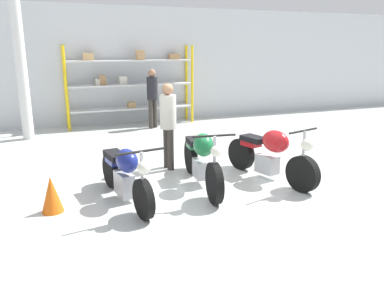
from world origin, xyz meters
TOP-DOWN VIEW (x-y plane):
  - ground_plane at (0.00, 0.00)m, footprint 30.00×30.00m
  - back_wall at (0.00, 6.31)m, footprint 30.00×0.08m
  - shelving_rack at (0.01, 5.95)m, footprint 3.91×0.63m
  - support_pillar at (-2.94, 4.98)m, footprint 0.28×0.28m
  - motorcycle_blue at (-1.29, -0.07)m, footprint 0.71×2.04m
  - motorcycle_green at (0.07, 0.12)m, footprint 0.67×2.20m
  - motorcycle_red at (1.37, -0.01)m, footprint 0.86×2.08m
  - person_browsing at (0.52, 5.19)m, footprint 0.44×0.44m
  - person_near_rack at (-0.18, 1.26)m, footprint 0.36×0.36m
  - traffic_cone at (-2.38, -0.10)m, footprint 0.32×0.32m

SIDE VIEW (x-z plane):
  - ground_plane at x=0.00m, z-range 0.00..0.00m
  - traffic_cone at x=-2.38m, z-range 0.00..0.55m
  - motorcycle_blue at x=-1.29m, z-range -0.04..0.96m
  - motorcycle_red at x=1.37m, z-range -0.04..1.02m
  - motorcycle_green at x=0.07m, z-range -0.04..1.05m
  - person_near_rack at x=-0.18m, z-range 0.15..1.85m
  - person_browsing at x=0.52m, z-range 0.16..1.91m
  - shelving_rack at x=0.01m, z-range 0.11..2.54m
  - back_wall at x=0.00m, z-range 0.00..3.60m
  - support_pillar at x=-2.94m, z-range 0.00..3.60m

